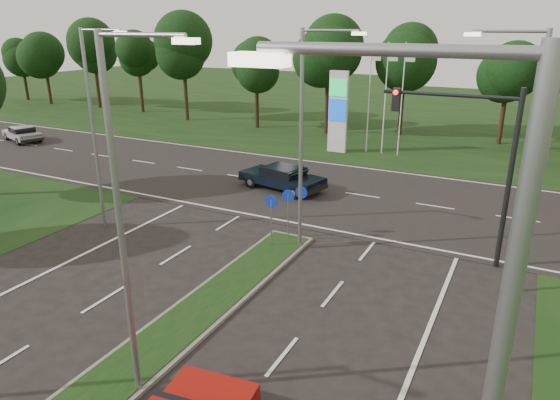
% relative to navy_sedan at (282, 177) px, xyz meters
% --- Properties ---
extents(verge_far, '(160.00, 50.00, 0.02)m').
position_rel_navy_sedan_xyz_m(verge_far, '(3.54, 32.05, -0.74)').
color(verge_far, black).
rests_on(verge_far, ground).
extents(cross_road, '(160.00, 12.00, 0.02)m').
position_rel_navy_sedan_xyz_m(cross_road, '(3.54, 1.05, -0.74)').
color(cross_road, black).
rests_on(cross_road, ground).
extents(streetlight_median_near, '(2.53, 0.22, 9.00)m').
position_rel_navy_sedan_xyz_m(streetlight_median_near, '(4.54, -16.95, 4.34)').
color(streetlight_median_near, gray).
rests_on(streetlight_median_near, ground).
extents(streetlight_median_far, '(2.53, 0.22, 9.00)m').
position_rel_navy_sedan_xyz_m(streetlight_median_far, '(4.54, -6.95, 4.34)').
color(streetlight_median_far, gray).
rests_on(streetlight_median_far, ground).
extents(streetlight_left_far, '(2.53, 0.22, 9.00)m').
position_rel_navy_sedan_xyz_m(streetlight_left_far, '(-4.76, -8.95, 4.34)').
color(streetlight_left_far, gray).
rests_on(streetlight_left_far, ground).
extents(streetlight_right_far, '(2.53, 0.22, 9.00)m').
position_rel_navy_sedan_xyz_m(streetlight_right_far, '(12.34, -6.95, 4.34)').
color(streetlight_right_far, gray).
rests_on(streetlight_right_far, ground).
extents(traffic_signal, '(5.10, 0.42, 7.00)m').
position_rel_navy_sedan_xyz_m(traffic_signal, '(10.73, -4.96, 3.92)').
color(traffic_signal, black).
rests_on(traffic_signal, ground).
extents(median_signs, '(1.16, 1.76, 2.38)m').
position_rel_navy_sedan_xyz_m(median_signs, '(3.54, -6.55, 0.98)').
color(median_signs, gray).
rests_on(median_signs, ground).
extents(gas_pylon, '(5.80, 1.26, 8.00)m').
position_rel_navy_sedan_xyz_m(gas_pylon, '(-0.25, 10.09, 2.46)').
color(gas_pylon, silver).
rests_on(gas_pylon, ground).
extents(treeline_far, '(6.00, 6.00, 9.90)m').
position_rel_navy_sedan_xyz_m(treeline_far, '(3.64, 16.98, 6.09)').
color(treeline_far, black).
rests_on(treeline_far, ground).
extents(navy_sedan, '(5.30, 3.03, 1.37)m').
position_rel_navy_sedan_xyz_m(navy_sedan, '(0.00, 0.00, 0.00)').
color(navy_sedan, black).
rests_on(navy_sedan, ground).
extents(far_car_a, '(4.58, 3.03, 1.22)m').
position_rel_navy_sedan_xyz_m(far_car_a, '(-24.87, 1.68, -0.08)').
color(far_car_a, '#9E9E9E').
rests_on(far_car_a, ground).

